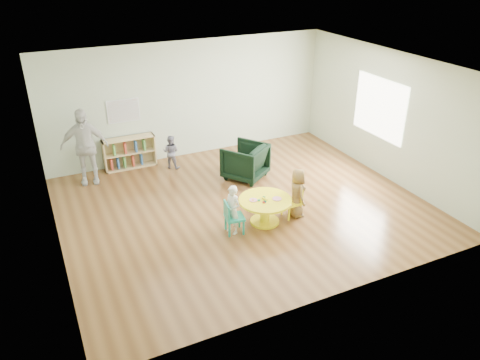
{
  "coord_description": "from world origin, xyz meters",
  "views": [
    {
      "loc": [
        -3.57,
        -7.38,
        4.71
      ],
      "look_at": [
        -0.22,
        -0.3,
        0.78
      ],
      "focal_mm": 35.0,
      "sensor_mm": 36.0,
      "label": 1
    }
  ],
  "objects_px": {
    "kid_chair_right": "(294,201)",
    "adult_caretaker": "(85,147)",
    "bookshelf": "(129,153)",
    "armchair": "(245,161)",
    "toddler": "(171,152)",
    "child_right": "(297,193)",
    "child_left": "(232,210)",
    "activity_table": "(265,206)",
    "kid_chair_left": "(232,217)"
  },
  "relations": [
    {
      "from": "adult_caretaker",
      "to": "child_left",
      "type": "bearing_deg",
      "value": -47.14
    },
    {
      "from": "activity_table",
      "to": "kid_chair_left",
      "type": "height_order",
      "value": "kid_chair_left"
    },
    {
      "from": "kid_chair_right",
      "to": "armchair",
      "type": "distance_m",
      "value": 1.91
    },
    {
      "from": "kid_chair_left",
      "to": "adult_caretaker",
      "type": "distance_m",
      "value": 3.83
    },
    {
      "from": "activity_table",
      "to": "child_left",
      "type": "relative_size",
      "value": 1.07
    },
    {
      "from": "kid_chair_right",
      "to": "child_left",
      "type": "xyz_separation_m",
      "value": [
        -1.31,
        -0.04,
        0.15
      ]
    },
    {
      "from": "bookshelf",
      "to": "armchair",
      "type": "height_order",
      "value": "armchair"
    },
    {
      "from": "armchair",
      "to": "toddler",
      "type": "xyz_separation_m",
      "value": [
        -1.34,
        1.22,
        0.01
      ]
    },
    {
      "from": "bookshelf",
      "to": "child_left",
      "type": "relative_size",
      "value": 1.29
    },
    {
      "from": "activity_table",
      "to": "toddler",
      "type": "xyz_separation_m",
      "value": [
        -0.83,
        3.11,
        0.06
      ]
    },
    {
      "from": "kid_chair_right",
      "to": "child_left",
      "type": "bearing_deg",
      "value": 90.88
    },
    {
      "from": "kid_chair_left",
      "to": "bookshelf",
      "type": "xyz_separation_m",
      "value": [
        -1.01,
        3.63,
        0.03
      ]
    },
    {
      "from": "bookshelf",
      "to": "adult_caretaker",
      "type": "height_order",
      "value": "adult_caretaker"
    },
    {
      "from": "toddler",
      "to": "kid_chair_right",
      "type": "bearing_deg",
      "value": 153.23
    },
    {
      "from": "activity_table",
      "to": "child_right",
      "type": "height_order",
      "value": "child_right"
    },
    {
      "from": "kid_chair_left",
      "to": "armchair",
      "type": "xyz_separation_m",
      "value": [
        1.21,
        1.95,
        0.06
      ]
    },
    {
      "from": "activity_table",
      "to": "kid_chair_right",
      "type": "xyz_separation_m",
      "value": [
        0.62,
        -0.01,
        -0.02
      ]
    },
    {
      "from": "adult_caretaker",
      "to": "bookshelf",
      "type": "bearing_deg",
      "value": 32.92
    },
    {
      "from": "child_right",
      "to": "adult_caretaker",
      "type": "height_order",
      "value": "adult_caretaker"
    },
    {
      "from": "activity_table",
      "to": "child_right",
      "type": "distance_m",
      "value": 0.69
    },
    {
      "from": "activity_table",
      "to": "kid_chair_right",
      "type": "relative_size",
      "value": 1.67
    },
    {
      "from": "adult_caretaker",
      "to": "child_right",
      "type": "bearing_deg",
      "value": -32.64
    },
    {
      "from": "kid_chair_right",
      "to": "child_right",
      "type": "bearing_deg",
      "value": -107.52
    },
    {
      "from": "toddler",
      "to": "activity_table",
      "type": "bearing_deg",
      "value": 143.28
    },
    {
      "from": "kid_chair_right",
      "to": "child_left",
      "type": "relative_size",
      "value": 0.64
    },
    {
      "from": "kid_chair_left",
      "to": "armchair",
      "type": "relative_size",
      "value": 0.71
    },
    {
      "from": "toddler",
      "to": "child_right",
      "type": "bearing_deg",
      "value": 153.97
    },
    {
      "from": "armchair",
      "to": "child_right",
      "type": "height_order",
      "value": "child_right"
    },
    {
      "from": "kid_chair_left",
      "to": "adult_caretaker",
      "type": "height_order",
      "value": "adult_caretaker"
    },
    {
      "from": "bookshelf",
      "to": "toddler",
      "type": "height_order",
      "value": "toddler"
    },
    {
      "from": "bookshelf",
      "to": "child_left",
      "type": "xyz_separation_m",
      "value": [
        1.03,
        -3.62,
        0.1
      ]
    },
    {
      "from": "adult_caretaker",
      "to": "activity_table",
      "type": "bearing_deg",
      "value": -38.74
    },
    {
      "from": "activity_table",
      "to": "armchair",
      "type": "xyz_separation_m",
      "value": [
        0.51,
        1.89,
        0.05
      ]
    },
    {
      "from": "kid_chair_right",
      "to": "adult_caretaker",
      "type": "xyz_separation_m",
      "value": [
        -3.34,
        3.17,
        0.53
      ]
    },
    {
      "from": "kid_chair_right",
      "to": "toddler",
      "type": "bearing_deg",
      "value": 24.22
    },
    {
      "from": "armchair",
      "to": "kid_chair_left",
      "type": "bearing_deg",
      "value": 22.91
    },
    {
      "from": "bookshelf",
      "to": "toddler",
      "type": "distance_m",
      "value": 1.0
    },
    {
      "from": "kid_chair_right",
      "to": "activity_table",
      "type": "bearing_deg",
      "value": 88.46
    },
    {
      "from": "kid_chair_left",
      "to": "child_right",
      "type": "bearing_deg",
      "value": 100.07
    },
    {
      "from": "bookshelf",
      "to": "child_left",
      "type": "distance_m",
      "value": 3.76
    },
    {
      "from": "child_right",
      "to": "armchair",
      "type": "bearing_deg",
      "value": 13.63
    },
    {
      "from": "child_left",
      "to": "child_right",
      "type": "xyz_separation_m",
      "value": [
        1.37,
        0.02,
        0.02
      ]
    },
    {
      "from": "kid_chair_right",
      "to": "armchair",
      "type": "relative_size",
      "value": 0.69
    },
    {
      "from": "armchair",
      "to": "bookshelf",
      "type": "bearing_deg",
      "value": -72.3
    },
    {
      "from": "kid_chair_right",
      "to": "adult_caretaker",
      "type": "distance_m",
      "value": 4.63
    },
    {
      "from": "bookshelf",
      "to": "adult_caretaker",
      "type": "relative_size",
      "value": 0.71
    },
    {
      "from": "activity_table",
      "to": "bookshelf",
      "type": "bearing_deg",
      "value": 115.66
    },
    {
      "from": "kid_chair_left",
      "to": "bookshelf",
      "type": "relative_size",
      "value": 0.52
    },
    {
      "from": "child_left",
      "to": "toddler",
      "type": "distance_m",
      "value": 3.16
    },
    {
      "from": "activity_table",
      "to": "child_left",
      "type": "bearing_deg",
      "value": -176.24
    }
  ]
}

